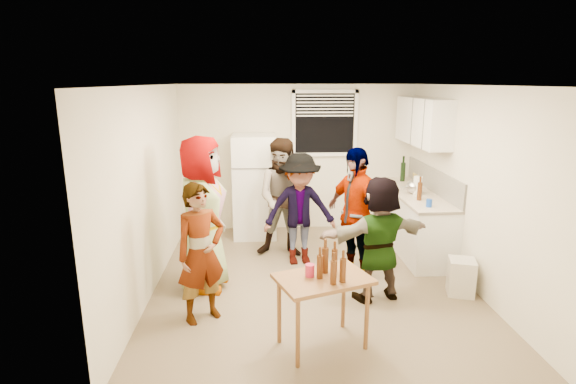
{
  "coord_description": "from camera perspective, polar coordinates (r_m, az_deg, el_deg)",
  "views": [
    {
      "loc": [
        -0.64,
        -5.39,
        2.55
      ],
      "look_at": [
        -0.29,
        0.24,
        1.15
      ],
      "focal_mm": 28.0,
      "sensor_mm": 36.0,
      "label": 1
    }
  ],
  "objects": [
    {
      "name": "room",
      "position": [
        6.0,
        3.01,
        -11.26
      ],
      "size": [
        4.0,
        4.5,
        2.5
      ],
      "primitive_type": null,
      "color": "silver",
      "rests_on": "ground"
    },
    {
      "name": "window",
      "position": [
        7.71,
        4.68,
        8.68
      ],
      "size": [
        1.12,
        0.1,
        1.06
      ],
      "primitive_type": null,
      "color": "white",
      "rests_on": "room"
    },
    {
      "name": "refrigerator",
      "position": [
        7.46,
        -4.27,
        0.73
      ],
      "size": [
        0.7,
        0.7,
        1.7
      ],
      "primitive_type": "cube",
      "color": "white",
      "rests_on": "ground"
    },
    {
      "name": "counter_lower",
      "position": [
        7.26,
        15.48,
        -3.56
      ],
      "size": [
        0.6,
        2.2,
        0.86
      ],
      "primitive_type": "cube",
      "color": "white",
      "rests_on": "ground"
    },
    {
      "name": "countertop",
      "position": [
        7.14,
        15.71,
        -0.12
      ],
      "size": [
        0.64,
        2.22,
        0.04
      ],
      "primitive_type": "cube",
      "color": "beige",
      "rests_on": "counter_lower"
    },
    {
      "name": "backsplash",
      "position": [
        7.2,
        17.96,
        1.46
      ],
      "size": [
        0.03,
        2.2,
        0.36
      ],
      "primitive_type": "cube",
      "color": "#B4B0A5",
      "rests_on": "countertop"
    },
    {
      "name": "upper_cabinets",
      "position": [
        7.2,
        16.75,
        8.58
      ],
      "size": [
        0.34,
        1.6,
        0.7
      ],
      "primitive_type": "cube",
      "color": "white",
      "rests_on": "room"
    },
    {
      "name": "kettle",
      "position": [
        7.01,
        15.65,
        -0.2
      ],
      "size": [
        0.29,
        0.25,
        0.22
      ],
      "primitive_type": null,
      "rotation": [
        0.0,
        0.0,
        0.08
      ],
      "color": "silver",
      "rests_on": "countertop"
    },
    {
      "name": "paper_towel",
      "position": [
        6.96,
        16.07,
        -0.33
      ],
      "size": [
        0.13,
        0.13,
        0.28
      ],
      "primitive_type": "cylinder",
      "color": "white",
      "rests_on": "countertop"
    },
    {
      "name": "wine_bottle",
      "position": [
        7.84,
        14.31,
        1.35
      ],
      "size": [
        0.08,
        0.08,
        0.32
      ],
      "primitive_type": "cylinder",
      "color": "black",
      "rests_on": "countertop"
    },
    {
      "name": "beer_bottle_counter",
      "position": [
        6.65,
        16.29,
        -1.0
      ],
      "size": [
        0.07,
        0.07,
        0.26
      ],
      "primitive_type": "cylinder",
      "color": "#47230C",
      "rests_on": "countertop"
    },
    {
      "name": "blue_cup",
      "position": [
        6.34,
        17.44,
        -1.81
      ],
      "size": [
        0.08,
        0.08,
        0.11
      ],
      "primitive_type": "cylinder",
      "color": "#1441B0",
      "rests_on": "countertop"
    },
    {
      "name": "picture_frame",
      "position": [
        7.73,
        15.9,
        1.67
      ],
      "size": [
        0.02,
        0.19,
        0.16
      ],
      "primitive_type": "cube",
      "color": "#BA9B45",
      "rests_on": "countertop"
    },
    {
      "name": "trash_bin",
      "position": [
        5.95,
        21.15,
        -9.79
      ],
      "size": [
        0.38,
        0.38,
        0.45
      ],
      "primitive_type": "cube",
      "rotation": [
        0.0,
        0.0,
        -0.29
      ],
      "color": "beige",
      "rests_on": "ground"
    },
    {
      "name": "serving_table",
      "position": [
        4.72,
        4.31,
        -18.82
      ],
      "size": [
        1.01,
        0.84,
        0.73
      ],
      "primitive_type": null,
      "rotation": [
        0.0,
        0.0,
        0.35
      ],
      "color": "brown",
      "rests_on": "ground"
    },
    {
      "name": "beer_bottle_table",
      "position": [
        4.47,
        4.69,
        -10.15
      ],
      "size": [
        0.07,
        0.07,
        0.26
      ],
      "primitive_type": "cylinder",
      "color": "#47230C",
      "rests_on": "serving_table"
    },
    {
      "name": "red_cup",
      "position": [
        4.38,
        2.77,
        -10.63
      ],
      "size": [
        0.09,
        0.09,
        0.12
      ],
      "primitive_type": "cylinder",
      "color": "#B32041",
      "rests_on": "serving_table"
    },
    {
      "name": "guest_grey",
      "position": [
        5.94,
        -10.4,
        -11.72
      ],
      "size": [
        2.07,
        1.27,
        0.61
      ],
      "primitive_type": "imported",
      "rotation": [
        0.0,
        0.0,
        1.39
      ],
      "color": "gray",
      "rests_on": "ground"
    },
    {
      "name": "guest_stripe",
      "position": [
        5.24,
        -10.6,
        -15.45
      ],
      "size": [
        1.33,
        1.58,
        0.37
      ],
      "primitive_type": "imported",
      "rotation": [
        0.0,
        0.0,
        0.6
      ],
      "color": "#141933",
      "rests_on": "ground"
    },
    {
      "name": "guest_back_left",
      "position": [
        6.85,
        -0.38,
        -7.94
      ],
      "size": [
        1.09,
        1.86,
        0.67
      ],
      "primitive_type": "imported",
      "rotation": [
        0.0,
        0.0,
        -0.14
      ],
      "color": "brown",
      "rests_on": "ground"
    },
    {
      "name": "guest_back_right",
      "position": [
        6.58,
        1.47,
        -8.87
      ],
      "size": [
        1.2,
        1.69,
        0.59
      ],
      "primitive_type": "imported",
      "rotation": [
        0.0,
        0.0,
        0.11
      ],
      "color": "#404045",
      "rests_on": "ground"
    },
    {
      "name": "guest_black",
      "position": [
        6.15,
        8.19,
        -10.7
      ],
      "size": [
        2.03,
        1.74,
        0.43
      ],
      "primitive_type": "imported",
      "rotation": [
        0.0,
        0.0,
        -1.07
      ],
      "color": "black",
      "rests_on": "ground"
    },
    {
      "name": "guest_orange",
      "position": [
        5.68,
        11.15,
        -13.02
      ],
      "size": [
        1.73,
        1.81,
        0.44
      ],
      "primitive_type": "imported",
      "rotation": [
        0.0,
        0.0,
        3.4
      ],
      "color": "#DB7047",
      "rests_on": "ground"
    }
  ]
}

